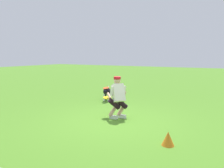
{
  "coord_description": "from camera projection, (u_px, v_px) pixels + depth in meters",
  "views": [
    {
      "loc": [
        -3.16,
        5.63,
        1.96
      ],
      "look_at": [
        0.86,
        -1.39,
        0.9
      ],
      "focal_mm": 35.84,
      "sensor_mm": 36.0,
      "label": 1
    }
  ],
  "objects": [
    {
      "name": "ground_plane",
      "position": [
        114.0,
        121.0,
        6.65
      ],
      "size": [
        60.0,
        60.0,
        0.0
      ],
      "primitive_type": "plane",
      "color": "#4D8425"
    },
    {
      "name": "person",
      "position": [
        118.0,
        96.0,
        6.85
      ],
      "size": [
        0.71,
        0.59,
        1.29
      ],
      "rotation": [
        0.0,
        0.0,
        -0.71
      ],
      "color": "silver",
      "rests_on": "ground_plane"
    },
    {
      "name": "dog",
      "position": [
        107.0,
        92.0,
        9.62
      ],
      "size": [
        0.5,
        1.0,
        0.56
      ],
      "rotation": [
        0.0,
        0.0,
        1.94
      ],
      "color": "black",
      "rests_on": "ground_plane"
    },
    {
      "name": "frisbee_flying",
      "position": [
        106.0,
        88.0,
        9.41
      ],
      "size": [
        0.32,
        0.32,
        0.09
      ],
      "primitive_type": "cylinder",
      "rotation": [
        0.23,
        0.03,
        2.78
      ],
      "color": "#F2531C"
    },
    {
      "name": "frisbee_held",
      "position": [
        107.0,
        98.0,
        7.06
      ],
      "size": [
        0.29,
        0.29,
        0.07
      ],
      "primitive_type": "cylinder",
      "rotation": [
        0.12,
        -0.04,
        4.65
      ],
      "color": "yellow",
      "rests_on": "person"
    },
    {
      "name": "training_cone",
      "position": [
        168.0,
        139.0,
        4.85
      ],
      "size": [
        0.28,
        0.28,
        0.31
      ],
      "primitive_type": "cone",
      "color": "orange",
      "rests_on": "ground_plane"
    }
  ]
}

